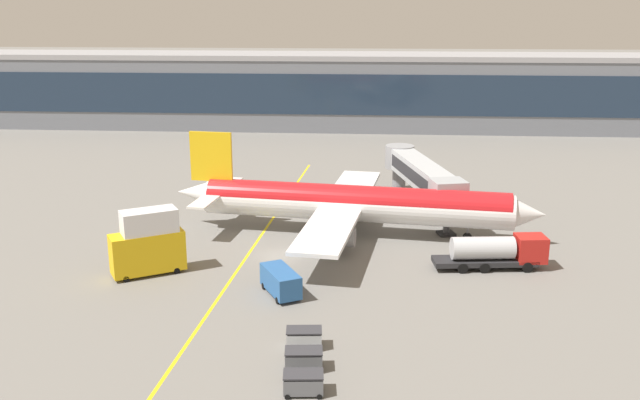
% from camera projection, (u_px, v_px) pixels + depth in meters
% --- Properties ---
extents(ground_plane, '(700.00, 700.00, 0.00)m').
position_uv_depth(ground_plane, '(279.00, 256.00, 71.08)').
color(ground_plane, slate).
extents(apron_lead_in_line, '(5.40, 79.86, 0.01)m').
position_uv_depth(apron_lead_in_line, '(252.00, 248.00, 73.22)').
color(apron_lead_in_line, yellow).
rests_on(apron_lead_in_line, ground_plane).
extents(terminal_building, '(197.62, 16.36, 15.11)m').
position_uv_depth(terminal_building, '(300.00, 90.00, 144.49)').
color(terminal_building, slate).
rests_on(terminal_building, ground_plane).
extents(main_airliner, '(41.10, 32.71, 11.02)m').
position_uv_depth(main_airliner, '(353.00, 203.00, 76.72)').
color(main_airliner, white).
rests_on(main_airliner, ground_plane).
extents(jet_bridge, '(8.67, 22.68, 6.34)m').
position_uv_depth(jet_bridge, '(420.00, 173.00, 86.09)').
color(jet_bridge, '#B2B7BC').
rests_on(jet_bridge, ground_plane).
extents(fuel_tanker, '(11.01, 3.68, 3.25)m').
position_uv_depth(fuel_tanker, '(497.00, 251.00, 67.30)').
color(fuel_tanker, '#232326').
rests_on(fuel_tanker, ground_plane).
extents(crew_van, '(4.23, 5.40, 2.30)m').
position_uv_depth(crew_van, '(281.00, 281.00, 61.19)').
color(crew_van, '#285B9E').
rests_on(crew_van, ground_plane).
extents(catering_lift, '(7.12, 5.62, 6.30)m').
position_uv_depth(catering_lift, '(148.00, 243.00, 65.58)').
color(catering_lift, yellow).
rests_on(catering_lift, ground_plane).
extents(baggage_cart_0, '(2.78, 1.83, 1.48)m').
position_uv_depth(baggage_cart_0, '(303.00, 383.00, 45.75)').
color(baggage_cart_0, '#595B60').
rests_on(baggage_cart_0, ground_plane).
extents(baggage_cart_1, '(2.78, 1.83, 1.48)m').
position_uv_depth(baggage_cart_1, '(304.00, 359.00, 48.83)').
color(baggage_cart_1, '#595B60').
rests_on(baggage_cart_1, ground_plane).
extents(baggage_cart_2, '(2.78, 1.83, 1.48)m').
position_uv_depth(baggage_cart_2, '(304.00, 338.00, 51.91)').
color(baggage_cart_2, '#B2B7BC').
rests_on(baggage_cart_2, ground_plane).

